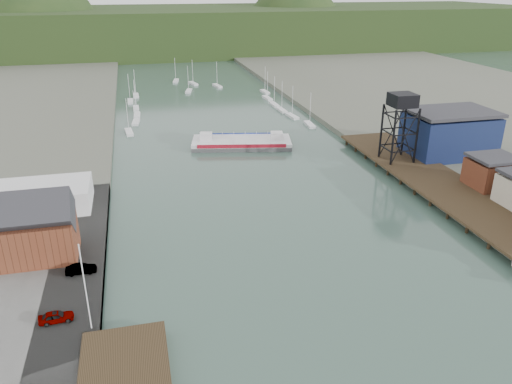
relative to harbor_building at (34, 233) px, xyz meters
name	(u,v)px	position (x,y,z in m)	size (l,w,h in m)	color
ground	(366,348)	(42.00, -30.00, -6.09)	(600.00, 600.00, 0.00)	#2F4A43
west_quay	(45,296)	(2.00, -10.00, -5.29)	(16.00, 80.00, 1.60)	slate
west_stage	(125,384)	(13.00, -30.00, -5.19)	(10.00, 18.00, 1.80)	black
east_pier	(433,179)	(79.00, 15.00, -4.19)	(14.00, 70.00, 2.45)	black
harbor_building	(34,233)	(0.00, 0.00, 0.00)	(12.20, 8.20, 8.90)	brown
white_shed	(42,197)	(-2.00, 20.00, -2.24)	(18.00, 12.00, 4.50)	silver
flagpole	(85,288)	(9.00, -20.00, 1.51)	(0.16, 0.16, 12.00)	silver
lift_tower	(402,104)	(77.00, 28.00, 9.56)	(6.50, 6.50, 16.00)	black
blue_shed	(449,133)	(92.00, 30.00, 0.98)	(20.50, 14.50, 11.30)	#0D113C
marina_sailboats	(204,102)	(42.08, 108.46, -5.74)	(57.71, 92.65, 0.90)	silver
distant_hills	(161,33)	(38.02, 271.35, 4.29)	(500.00, 120.00, 80.00)	#1C3116
chain_ferry	(242,142)	(44.41, 53.73, -4.98)	(28.40, 15.93, 3.86)	#474749
car_west_a	(56,317)	(4.60, -17.56, -3.75)	(1.73, 4.30, 1.46)	#999999
car_west_b	(81,269)	(6.84, -6.33, -3.75)	(1.55, 4.46, 1.47)	#999999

